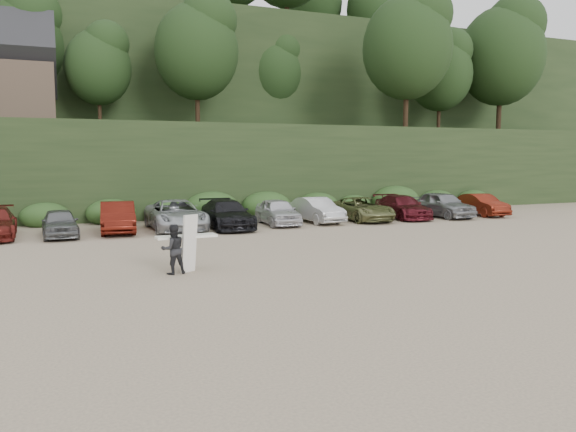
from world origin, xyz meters
name	(u,v)px	position (x,y,z in m)	size (l,w,h in m)	color
ground	(291,259)	(0.00, 0.00, 0.00)	(120.00, 120.00, 0.00)	tan
hillside_backdrop	(142,78)	(-0.26, 35.93, 11.22)	(90.00, 41.50, 28.00)	black
parked_cars	(204,215)	(-0.90, 10.03, 0.75)	(39.39, 6.02, 1.64)	#BBBBC1
child_surfer	(187,247)	(-4.14, -0.66, 0.83)	(2.06, 0.66, 1.22)	navy
adult_surfer	(175,249)	(-4.62, -1.04, 0.84)	(1.30, 0.71, 1.95)	black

